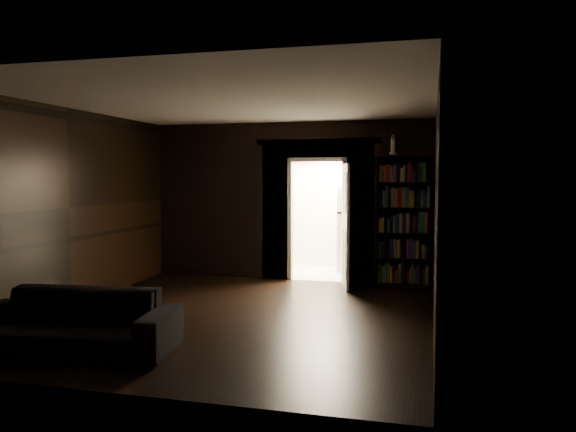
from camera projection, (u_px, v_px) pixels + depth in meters
The scene contains 9 objects.
ground at pixel (237, 316), 7.39m from camera, with size 5.50×5.50×0.00m, color black.
room_walls at pixel (260, 187), 8.31m from camera, with size 5.02×5.61×2.84m.
kitchen_alcove at pixel (328, 209), 10.92m from camera, with size 2.20×1.80×2.60m.
sofa at pixel (73, 312), 5.91m from camera, with size 2.15×0.93×0.83m, color black.
bookshelf at pixel (403, 221), 9.32m from camera, with size 0.90×0.32×2.20m, color black.
refrigerator at pixel (358, 229), 10.96m from camera, with size 0.74×0.68×1.65m, color silver.
door at pixel (345, 226), 9.29m from camera, with size 0.85×0.05×2.05m, color silver.
figurine at pixel (393, 145), 9.25m from camera, with size 0.11×0.11×0.33m, color white.
bottles at pixel (361, 180), 10.88m from camera, with size 0.62×0.08×0.25m, color black.
Camera 1 is at (2.46, -6.88, 1.83)m, focal length 35.00 mm.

